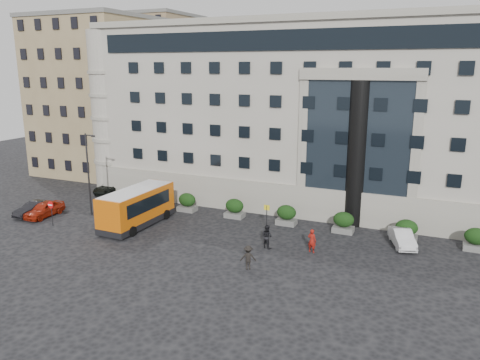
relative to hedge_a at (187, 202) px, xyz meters
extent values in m
plane|color=black|center=(4.00, -7.80, -0.93)|extent=(120.00, 120.00, 0.00)
cube|color=gray|center=(10.00, 14.20, 8.07)|extent=(44.00, 24.00, 18.00)
cylinder|color=black|center=(16.00, 2.50, 5.57)|extent=(1.80, 1.80, 13.00)
cube|color=olive|center=(-20.00, 12.20, 9.07)|extent=(14.00, 14.00, 20.00)
cube|color=olive|center=(-23.00, 30.20, 10.07)|extent=(13.00, 13.00, 22.00)
cube|color=#5B5B58|center=(0.00, 0.00, -0.68)|extent=(1.80, 1.20, 0.50)
ellipsoid|color=black|center=(0.00, 0.00, 0.24)|extent=(1.80, 1.26, 1.34)
cube|color=#5B5B58|center=(5.20, 0.00, -0.68)|extent=(1.80, 1.20, 0.50)
ellipsoid|color=black|center=(5.20, 0.00, 0.24)|extent=(1.80, 1.26, 1.34)
cube|color=#5B5B58|center=(10.40, 0.00, -0.68)|extent=(1.80, 1.20, 0.50)
ellipsoid|color=black|center=(10.40, 0.00, 0.24)|extent=(1.80, 1.26, 1.34)
cube|color=#5B5B58|center=(15.60, 0.00, -0.68)|extent=(1.80, 1.20, 0.50)
ellipsoid|color=black|center=(15.60, 0.00, 0.24)|extent=(1.80, 1.26, 1.34)
cube|color=#5B5B58|center=(20.80, 0.00, -0.68)|extent=(1.80, 1.20, 0.50)
ellipsoid|color=black|center=(20.80, 0.00, 0.24)|extent=(1.80, 1.26, 1.34)
cube|color=#5B5B58|center=(26.00, 0.00, -0.68)|extent=(1.80, 1.20, 0.50)
ellipsoid|color=black|center=(26.00, 0.00, 0.24)|extent=(1.80, 1.26, 1.34)
cylinder|color=#262628|center=(-8.00, -4.80, 3.07)|extent=(0.16, 0.16, 8.00)
cylinder|color=#262628|center=(-7.55, -4.80, 6.92)|extent=(0.90, 0.12, 0.12)
cube|color=black|center=(-7.10, -4.80, 6.87)|extent=(0.35, 0.18, 0.14)
cylinder|color=#262628|center=(9.50, -2.80, 0.32)|extent=(0.08, 0.08, 2.50)
cube|color=yellow|center=(9.50, -2.80, 1.37)|extent=(0.50, 0.06, 0.45)
cylinder|color=#262628|center=(-9.00, -8.80, 0.17)|extent=(0.08, 0.08, 2.20)
cylinder|color=red|center=(-9.00, -8.86, 1.07)|extent=(0.64, 0.05, 0.64)
cube|color=white|center=(-9.00, -8.90, 1.07)|extent=(0.45, 0.04, 0.10)
cube|color=#C25409|center=(-2.00, -5.58, 1.01)|extent=(2.96, 8.11, 2.78)
cube|color=black|center=(-2.00, -5.58, -0.48)|extent=(3.01, 8.15, 0.55)
cube|color=black|center=(-2.00, -5.58, 1.31)|extent=(2.98, 6.34, 1.21)
cube|color=silver|center=(-2.00, -5.58, 2.35)|extent=(2.82, 7.70, 0.18)
cylinder|color=black|center=(-3.44, -8.12, -0.48)|extent=(0.30, 0.91, 0.90)
cylinder|color=black|center=(-0.69, -8.19, -0.48)|extent=(0.30, 0.91, 0.90)
cylinder|color=black|center=(-3.31, -2.98, -0.48)|extent=(0.30, 0.91, 0.90)
cylinder|color=black|center=(-0.56, -3.05, -0.48)|extent=(0.30, 0.91, 0.90)
cube|color=#9C0B14|center=(-8.12, 11.24, 0.69)|extent=(2.80, 4.00, 2.61)
cube|color=#9C0B14|center=(-7.81, 8.54, 0.27)|extent=(2.47, 1.91, 1.77)
cube|color=black|center=(-7.73, 7.82, 0.64)|extent=(1.98, 0.34, 0.83)
cylinder|color=black|center=(-8.97, 8.52, -0.49)|extent=(0.37, 0.90, 0.88)
cylinder|color=black|center=(-6.69, 8.77, -0.49)|extent=(0.37, 0.90, 0.88)
cylinder|color=black|center=(-9.35, 11.94, -0.49)|extent=(0.37, 0.90, 0.88)
cylinder|color=black|center=(-7.07, 12.19, -0.49)|extent=(0.37, 0.90, 0.88)
imported|color=maroon|center=(-11.78, -7.02, -0.20)|extent=(1.91, 4.36, 1.46)
imported|color=black|center=(-13.00, -7.12, -0.26)|extent=(1.73, 4.16, 1.34)
imported|color=black|center=(-7.50, 3.28, -0.15)|extent=(2.52, 5.51, 1.56)
imported|color=black|center=(-11.39, 2.52, -0.26)|extent=(2.42, 4.91, 1.34)
imported|color=silver|center=(20.59, -1.27, -0.25)|extent=(2.68, 4.37, 1.36)
imported|color=maroon|center=(14.25, -5.51, 0.02)|extent=(0.77, 0.58, 1.90)
imported|color=black|center=(10.72, -6.02, 0.03)|extent=(1.13, 1.01, 1.92)
imported|color=black|center=(10.90, -10.37, -0.04)|extent=(1.31, 1.01, 1.78)
camera|label=1|loc=(22.69, -39.06, 13.20)|focal=35.00mm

